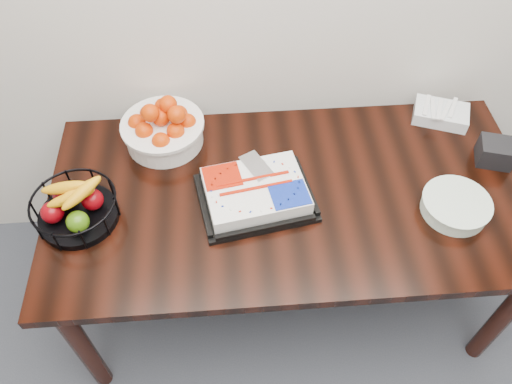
{
  "coord_description": "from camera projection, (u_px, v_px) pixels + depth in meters",
  "views": [
    {
      "loc": [
        -0.22,
        0.85,
        2.19
      ],
      "look_at": [
        -0.14,
        1.95,
        0.83
      ],
      "focal_mm": 35.0,
      "sensor_mm": 36.0,
      "label": 1
    }
  ],
  "objects": [
    {
      "name": "table",
      "position": [
        290.0,
        206.0,
        1.92
      ],
      "size": [
        1.8,
        0.9,
        0.75
      ],
      "color": "black",
      "rests_on": "ground"
    },
    {
      "name": "cake_tray",
      "position": [
        255.0,
        193.0,
        1.8
      ],
      "size": [
        0.45,
        0.38,
        0.08
      ],
      "color": "black",
      "rests_on": "table"
    },
    {
      "name": "fruit_basket",
      "position": [
        75.0,
        207.0,
        1.73
      ],
      "size": [
        0.3,
        0.3,
        0.16
      ],
      "color": "black",
      "rests_on": "table"
    },
    {
      "name": "napkin_box",
      "position": [
        496.0,
        152.0,
        1.92
      ],
      "size": [
        0.15,
        0.14,
        0.09
      ],
      "primitive_type": "cube",
      "rotation": [
        0.0,
        0.0,
        -0.29
      ],
      "color": "black",
      "rests_on": "table"
    },
    {
      "name": "fork_bag",
      "position": [
        441.0,
        113.0,
        2.08
      ],
      "size": [
        0.25,
        0.21,
        0.06
      ],
      "color": "silver",
      "rests_on": "table"
    },
    {
      "name": "plate_stack",
      "position": [
        455.0,
        206.0,
        1.77
      ],
      "size": [
        0.24,
        0.24,
        0.06
      ],
      "color": "white",
      "rests_on": "table"
    },
    {
      "name": "tangerine_bowl",
      "position": [
        162.0,
        125.0,
        1.95
      ],
      "size": [
        0.33,
        0.33,
        0.21
      ],
      "color": "white",
      "rests_on": "table"
    }
  ]
}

